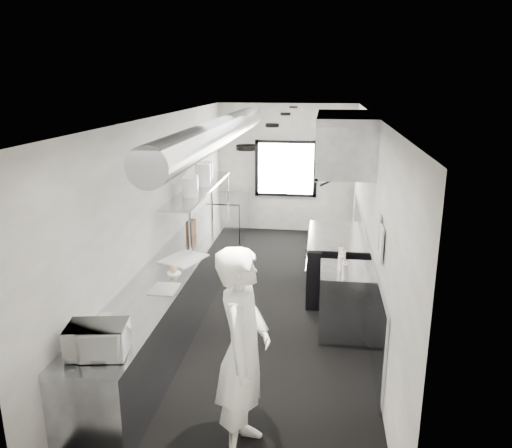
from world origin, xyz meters
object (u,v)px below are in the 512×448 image
(line_cook, at_px, (243,353))
(plate_stack_d, at_px, (207,171))
(exhaust_hood, at_px, (344,142))
(range, at_px, (334,263))
(plate_stack_c, at_px, (203,175))
(plate_stack_a, at_px, (190,187))
(microwave, at_px, (97,340))
(deli_tub_a, at_px, (106,320))
(cutting_board, at_px, (183,259))
(squeeze_bottle_a, at_px, (345,271))
(prep_counter, at_px, (180,286))
(plate_stack_b, at_px, (191,184))
(pass_shelf, at_px, (200,190))
(bottle_station, at_px, (344,301))
(squeeze_bottle_b, at_px, (345,268))
(squeeze_bottle_c, at_px, (340,263))
(far_work_table, at_px, (228,218))
(small_plate, at_px, (174,273))
(knife_block, at_px, (191,227))
(squeeze_bottle_e, at_px, (341,254))
(squeeze_bottle_d, at_px, (343,258))
(deli_tub_b, at_px, (105,319))

(line_cook, relative_size, plate_stack_d, 5.76)
(exhaust_hood, bearing_deg, range, 180.00)
(plate_stack_c, bearing_deg, plate_stack_a, -90.89)
(plate_stack_a, bearing_deg, microwave, -89.16)
(deli_tub_a, relative_size, cutting_board, 0.24)
(squeeze_bottle_a, bearing_deg, prep_counter, 167.20)
(plate_stack_b, bearing_deg, pass_shelf, 85.23)
(bottle_station, xyz_separation_m, squeeze_bottle_b, (-0.02, -0.18, 0.54))
(squeeze_bottle_b, relative_size, squeeze_bottle_c, 0.94)
(range, bearing_deg, far_work_table, 131.19)
(plate_stack_a, height_order, squeeze_bottle_b, plate_stack_a)
(small_plate, relative_size, cutting_board, 0.30)
(exhaust_hood, xyz_separation_m, pass_shelf, (-2.29, 0.30, -0.86))
(line_cook, xyz_separation_m, plate_stack_b, (-1.40, 3.64, 0.73))
(knife_block, distance_m, squeeze_bottle_e, 2.50)
(exhaust_hood, xyz_separation_m, squeeze_bottle_b, (0.03, -1.58, -1.40))
(deli_tub_a, bearing_deg, plate_stack_c, 87.92)
(cutting_board, height_order, plate_stack_b, plate_stack_b)
(bottle_station, height_order, squeeze_bottle_b, squeeze_bottle_b)
(plate_stack_a, xyz_separation_m, plate_stack_d, (-0.02, 1.22, 0.03))
(prep_counter, xyz_separation_m, plate_stack_c, (-0.02, 1.68, 1.30))
(prep_counter, height_order, squeeze_bottle_b, squeeze_bottle_b)
(plate_stack_c, distance_m, squeeze_bottle_a, 3.26)
(bottle_station, distance_m, squeeze_bottle_d, 0.58)
(deli_tub_b, relative_size, squeeze_bottle_c, 0.71)
(bottle_station, height_order, plate_stack_b, plate_stack_b)
(exhaust_hood, bearing_deg, plate_stack_a, -171.92)
(prep_counter, distance_m, range, 2.50)
(range, height_order, small_plate, range)
(cutting_board, bearing_deg, plate_stack_d, 94.09)
(far_work_table, bearing_deg, squeeze_bottle_c, -60.36)
(prep_counter, height_order, far_work_table, same)
(exhaust_hood, distance_m, plate_stack_c, 2.41)
(prep_counter, height_order, plate_stack_b, plate_stack_b)
(pass_shelf, xyz_separation_m, plate_stack_a, (0.00, -0.62, 0.18))
(deli_tub_b, bearing_deg, prep_counter, 85.15)
(deli_tub_a, xyz_separation_m, plate_stack_d, (0.10, 4.16, 0.79))
(far_work_table, xyz_separation_m, line_cook, (1.32, -6.25, 0.53))
(pass_shelf, relative_size, squeeze_bottle_e, 15.90)
(pass_shelf, bearing_deg, exhaust_hood, -7.47)
(microwave, distance_m, small_plate, 2.00)
(far_work_table, bearing_deg, squeeze_bottle_b, -60.87)
(microwave, bearing_deg, deli_tub_a, 97.54)
(deli_tub_a, distance_m, plate_stack_a, 3.04)
(squeeze_bottle_d, bearing_deg, prep_counter, 179.85)
(pass_shelf, bearing_deg, knife_block, -96.22)
(knife_block, bearing_deg, cutting_board, -75.61)
(far_work_table, bearing_deg, deli_tub_b, -91.73)
(exhaust_hood, distance_m, small_plate, 3.17)
(exhaust_hood, distance_m, knife_block, 2.72)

